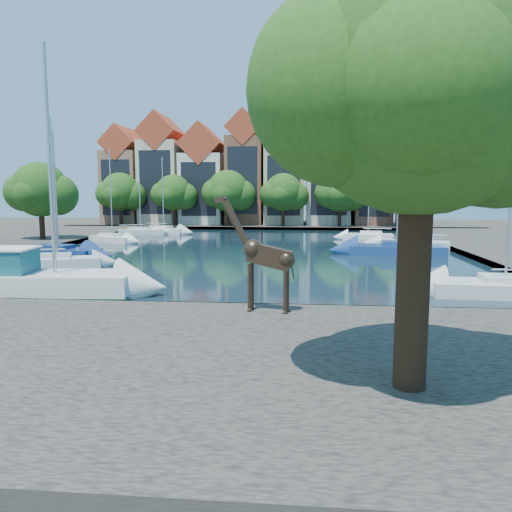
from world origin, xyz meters
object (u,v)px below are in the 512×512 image
(giraffe_statue, at_px, (263,255))
(sailboat_right_a, at_px, (505,285))
(plane_tree, at_px, (426,87))
(motorsailer, at_px, (25,277))
(sailboat_left_a, at_px, (57,260))

(giraffe_statue, distance_m, sailboat_right_a, 13.36)
(plane_tree, height_order, motorsailer, motorsailer)
(giraffe_statue, height_order, sailboat_left_a, sailboat_left_a)
(plane_tree, xyz_separation_m, giraffe_statue, (-4.33, 7.55, -4.89))
(plane_tree, xyz_separation_m, sailboat_right_a, (7.38, 13.61, -7.03))
(plane_tree, bearing_deg, sailboat_left_a, 133.75)
(motorsailer, bearing_deg, sailboat_right_a, 5.22)
(giraffe_statue, relative_size, motorsailer, 0.38)
(plane_tree, distance_m, sailboat_left_a, 29.23)
(giraffe_statue, height_order, sailboat_right_a, sailboat_right_a)
(plane_tree, height_order, giraffe_statue, plane_tree)
(motorsailer, bearing_deg, plane_tree, -34.40)
(plane_tree, relative_size, sailboat_right_a, 0.95)
(motorsailer, height_order, sailboat_left_a, motorsailer)
(sailboat_right_a, bearing_deg, giraffe_statue, -152.66)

